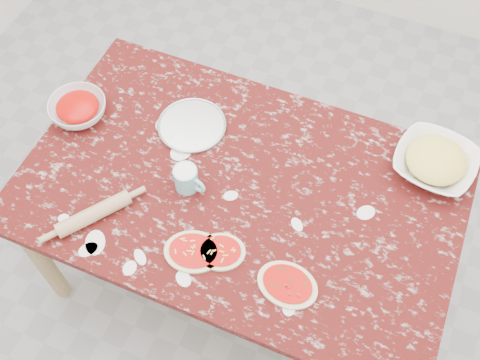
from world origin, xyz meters
name	(u,v)px	position (x,y,z in m)	size (l,w,h in m)	color
ground	(240,269)	(0.00, 0.00, 0.00)	(4.00, 4.00, 0.00)	gray
worktable	(240,199)	(0.00, 0.00, 0.67)	(1.60, 1.00, 0.75)	#3F0D0C
pizza_tray	(192,126)	(-0.28, 0.18, 0.76)	(0.26, 0.26, 0.01)	#B2B2B7
sauce_bowl	(78,109)	(-0.72, 0.07, 0.79)	(0.23, 0.23, 0.07)	white
cheese_bowl	(434,163)	(0.63, 0.36, 0.79)	(0.30, 0.30, 0.07)	white
flour_mug	(187,179)	(-0.18, -0.07, 0.80)	(0.13, 0.09, 0.10)	#79CED6
pizza_left	(193,252)	(-0.05, -0.30, 0.76)	(0.24, 0.21, 0.02)	beige
pizza_mid	(221,252)	(0.04, -0.27, 0.76)	(0.21, 0.19, 0.02)	beige
pizza_right	(287,285)	(0.29, -0.29, 0.76)	(0.22, 0.17, 0.02)	beige
rolling_pin	(94,214)	(-0.42, -0.31, 0.78)	(0.05, 0.05, 0.27)	tan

